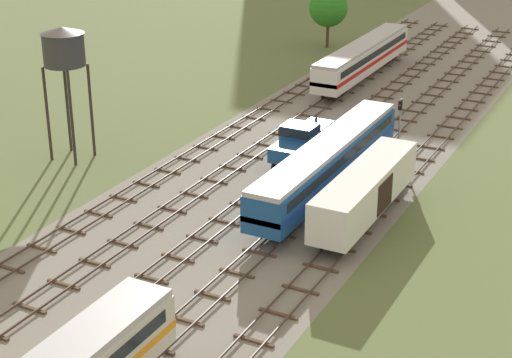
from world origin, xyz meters
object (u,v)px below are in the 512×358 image
at_px(water_tower, 64,49).
at_px(signal_post_mid, 400,119).
at_px(shunter_loco_centre_left_far, 302,139).
at_px(passenger_coach_left_farther, 363,56).
at_px(passenger_coach_centre_midfar, 328,160).
at_px(freight_boxcar_centre_right_mid, 365,190).

relative_size(water_tower, signal_post_mid, 2.28).
distance_m(shunter_loco_centre_left_far, passenger_coach_left_farther, 25.88).
bearing_deg(passenger_coach_left_farther, water_tower, -111.41).
height_order(passenger_coach_centre_midfar, signal_post_mid, signal_post_mid).
bearing_deg(passenger_coach_left_farther, passenger_coach_centre_midfar, -74.14).
xyz_separation_m(freight_boxcar_centre_right_mid, water_tower, (-25.99, 0.49, 6.76)).
bearing_deg(signal_post_mid, water_tower, -150.80).
relative_size(freight_boxcar_centre_right_mid, signal_post_mid, 2.89).
distance_m(freight_boxcar_centre_right_mid, passenger_coach_centre_midfar, 5.58).
xyz_separation_m(passenger_coach_centre_midfar, passenger_coach_left_farther, (-8.61, 30.29, 0.00)).
xyz_separation_m(passenger_coach_centre_midfar, shunter_loco_centre_left_far, (-4.30, 4.78, -0.60)).
bearing_deg(signal_post_mid, passenger_coach_centre_midfar, -101.83).
distance_m(freight_boxcar_centre_right_mid, signal_post_mid, 13.99).
xyz_separation_m(passenger_coach_centre_midfar, water_tower, (-21.68, -3.05, 6.60)).
bearing_deg(shunter_loco_centre_left_far, passenger_coach_centre_midfar, -48.03).
distance_m(freight_boxcar_centre_right_mid, water_tower, 26.86).
bearing_deg(passenger_coach_left_farther, signal_post_mid, -61.76).
xyz_separation_m(passenger_coach_left_farther, water_tower, (-13.08, -33.34, 6.60)).
relative_size(freight_boxcar_centre_right_mid, water_tower, 1.27).
distance_m(passenger_coach_left_farther, water_tower, 36.42).
distance_m(passenger_coach_left_farther, signal_post_mid, 22.73).
bearing_deg(signal_post_mid, shunter_loco_centre_left_far, -139.64).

